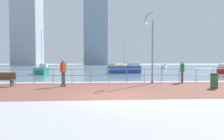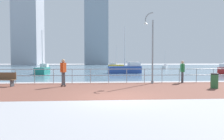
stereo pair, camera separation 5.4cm
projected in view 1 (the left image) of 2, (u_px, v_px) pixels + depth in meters
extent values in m
plane|color=#9E9EA3|center=(101.00, 68.00, 49.13)|extent=(220.00, 220.00, 0.00)
cube|color=brown|center=(112.00, 89.00, 12.16)|extent=(28.00, 7.07, 0.01)
cube|color=slate|center=(100.00, 67.00, 60.52)|extent=(180.00, 88.00, 0.00)
cylinder|color=#8C99A3|center=(15.00, 76.00, 15.15)|extent=(0.05, 0.05, 1.07)
cylinder|color=#8C99A3|center=(34.00, 76.00, 15.25)|extent=(0.05, 0.05, 1.07)
cylinder|color=#8C99A3|center=(53.00, 76.00, 15.35)|extent=(0.05, 0.05, 1.07)
cylinder|color=#8C99A3|center=(72.00, 76.00, 15.45)|extent=(0.05, 0.05, 1.07)
cylinder|color=#8C99A3|center=(90.00, 76.00, 15.55)|extent=(0.05, 0.05, 1.07)
cylinder|color=#8C99A3|center=(109.00, 76.00, 15.66)|extent=(0.05, 0.05, 1.07)
cylinder|color=#8C99A3|center=(127.00, 76.00, 15.76)|extent=(0.05, 0.05, 1.07)
cylinder|color=#8C99A3|center=(144.00, 76.00, 15.86)|extent=(0.05, 0.05, 1.07)
cylinder|color=#8C99A3|center=(162.00, 76.00, 15.96)|extent=(0.05, 0.05, 1.07)
cylinder|color=#8C99A3|center=(179.00, 76.00, 16.06)|extent=(0.05, 0.05, 1.07)
cylinder|color=#8C99A3|center=(196.00, 75.00, 16.16)|extent=(0.05, 0.05, 1.07)
cylinder|color=#8C99A3|center=(213.00, 75.00, 16.26)|extent=(0.05, 0.05, 1.07)
cylinder|color=#8C99A3|center=(109.00, 69.00, 15.63)|extent=(25.20, 0.06, 0.06)
cylinder|color=#8C99A3|center=(109.00, 75.00, 15.65)|extent=(25.20, 0.06, 0.06)
cylinder|color=gray|center=(152.00, 82.00, 15.31)|extent=(0.19, 0.19, 0.20)
cylinder|color=gray|center=(152.00, 52.00, 15.22)|extent=(0.12, 0.12, 4.74)
cylinder|color=gray|center=(152.00, 13.00, 15.10)|extent=(0.19, 0.11, 0.11)
cylinder|color=gray|center=(150.00, 13.00, 15.11)|extent=(0.20, 0.11, 0.15)
cylinder|color=gray|center=(148.00, 15.00, 15.12)|extent=(0.19, 0.11, 0.18)
cylinder|color=gray|center=(147.00, 16.00, 15.13)|extent=(0.17, 0.10, 0.19)
cylinder|color=gray|center=(146.00, 18.00, 15.14)|extent=(0.14, 0.10, 0.19)
cylinder|color=gray|center=(145.00, 20.00, 15.15)|extent=(0.10, 0.09, 0.17)
cone|color=silver|center=(145.00, 23.00, 15.15)|extent=(0.36, 0.36, 0.22)
cylinder|color=black|center=(65.00, 86.00, 13.38)|extent=(0.07, 0.06, 0.06)
cylinder|color=black|center=(65.00, 86.00, 13.31)|extent=(0.07, 0.06, 0.06)
cylinder|color=black|center=(62.00, 86.00, 13.50)|extent=(0.07, 0.06, 0.06)
cylinder|color=black|center=(61.00, 86.00, 13.43)|extent=(0.07, 0.06, 0.06)
cube|color=black|center=(63.00, 85.00, 13.40)|extent=(0.40, 0.30, 0.02)
cylinder|color=#4C4C51|center=(64.00, 79.00, 13.45)|extent=(0.18, 0.18, 0.85)
cylinder|color=#4C4C51|center=(63.00, 79.00, 13.31)|extent=(0.18, 0.18, 0.85)
cube|color=#D84C1E|center=(63.00, 67.00, 13.35)|extent=(0.38, 0.42, 0.63)
cylinder|color=#D84C1E|center=(65.00, 67.00, 13.56)|extent=(0.12, 0.12, 0.60)
cylinder|color=#D84C1E|center=(61.00, 67.00, 13.15)|extent=(0.12, 0.12, 0.60)
sphere|color=tan|center=(63.00, 61.00, 13.33)|extent=(0.24, 0.24, 0.24)
cylinder|color=#4C4C51|center=(182.00, 77.00, 15.80)|extent=(0.14, 0.14, 0.84)
cylinder|color=#4C4C51|center=(182.00, 77.00, 15.64)|extent=(0.14, 0.14, 0.84)
cube|color=#2D8C4C|center=(182.00, 68.00, 15.69)|extent=(0.28, 0.37, 0.63)
cylinder|color=#2D8C4C|center=(181.00, 68.00, 15.92)|extent=(0.10, 0.10, 0.60)
cylinder|color=#2D8C4C|center=(183.00, 68.00, 15.46)|extent=(0.10, 0.10, 0.60)
sphere|color=#DBAD89|center=(182.00, 62.00, 15.68)|extent=(0.23, 0.23, 0.23)
cylinder|color=#2D6638|center=(214.00, 81.00, 12.47)|extent=(0.44, 0.44, 0.85)
cylinder|color=#262628|center=(214.00, 74.00, 12.45)|extent=(0.46, 0.46, 0.08)
cube|color=brown|center=(3.00, 80.00, 13.34)|extent=(1.65, 0.72, 0.06)
cube|color=brown|center=(5.00, 76.00, 13.54)|extent=(1.58, 0.34, 0.44)
cube|color=#3F4247|center=(12.00, 83.00, 13.27)|extent=(0.13, 0.38, 0.45)
cube|color=white|center=(164.00, 67.00, 48.57)|extent=(2.29, 3.10, 0.65)
cube|color=silver|center=(165.00, 65.00, 49.37)|extent=(1.10, 1.27, 0.36)
cylinder|color=silver|center=(164.00, 58.00, 48.49)|extent=(0.07, 0.07, 3.60)
cylinder|color=silver|center=(165.00, 64.00, 49.14)|extent=(0.71, 1.22, 0.06)
cube|color=#284799|center=(124.00, 70.00, 28.55)|extent=(4.75, 2.00, 0.99)
cube|color=silver|center=(134.00, 64.00, 28.79)|extent=(1.77, 1.20, 0.55)
cylinder|color=silver|center=(124.00, 47.00, 28.41)|extent=(0.11, 0.11, 5.48)
cylinder|color=silver|center=(131.00, 62.00, 28.70)|extent=(2.07, 0.35, 0.09)
cube|color=#197266|center=(42.00, 71.00, 26.50)|extent=(1.49, 4.14, 0.87)
cube|color=silver|center=(44.00, 65.00, 27.68)|extent=(0.96, 1.52, 0.49)
cylinder|color=silver|center=(42.00, 49.00, 26.38)|extent=(0.10, 0.10, 4.86)
cylinder|color=silver|center=(43.00, 63.00, 27.35)|extent=(0.18, 1.84, 0.08)
cube|color=gold|center=(116.00, 66.00, 52.08)|extent=(4.10, 3.14, 0.86)
cube|color=silver|center=(112.00, 64.00, 51.35)|extent=(1.70, 1.50, 0.48)
cylinder|color=silver|center=(116.00, 55.00, 51.96)|extent=(0.10, 0.10, 4.80)
cylinder|color=silver|center=(113.00, 62.00, 51.52)|extent=(1.60, 1.00, 0.08)
cube|color=#8493A3|center=(96.00, 26.00, 108.45)|extent=(12.28, 11.48, 41.42)
cube|color=#A3A8B2|center=(28.00, 30.00, 105.61)|extent=(12.29, 15.36, 36.09)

